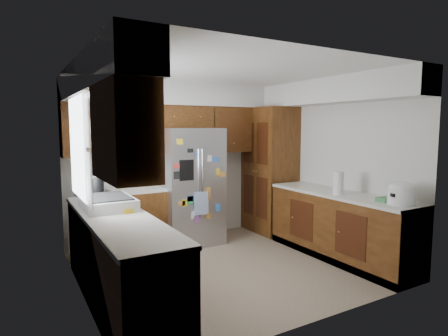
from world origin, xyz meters
The scene contains 12 objects.
floor centered at (0.00, 0.00, 0.00)m, with size 3.60×3.60×0.00m, color gray.
room_shell centered at (-0.11, 0.36, 1.82)m, with size 3.64×3.24×2.52m.
left_counter_run centered at (-1.36, 0.03, 0.43)m, with size 1.36×3.20×0.92m.
right_counter_run centered at (1.50, -0.47, 0.42)m, with size 0.63×2.25×0.92m.
pantry centered at (1.50, 1.15, 1.07)m, with size 0.60×0.90×2.15m, color #3E200C.
fridge centered at (0.00, 1.20, 0.90)m, with size 0.90×0.79×1.80m.
bridge_cabinet centered at (0.00, 1.43, 1.98)m, with size 0.96×0.34×0.35m, color #3E200C.
fridge_top_items centered at (0.03, 1.41, 2.29)m, with size 0.75×0.36×0.31m.
sink_assembly centered at (-1.50, 0.10, 0.99)m, with size 0.52×0.73×0.37m.
left_counter_clutter centered at (-1.49, 0.86, 1.05)m, with size 0.39×0.89×0.38m.
rice_cooker centered at (1.50, -1.38, 1.06)m, with size 0.32×0.31×0.27m.
paper_towel centered at (1.38, -0.53, 1.07)m, with size 0.14×0.14×0.30m, color white.
Camera 1 is at (-2.41, -4.06, 1.80)m, focal length 30.00 mm.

